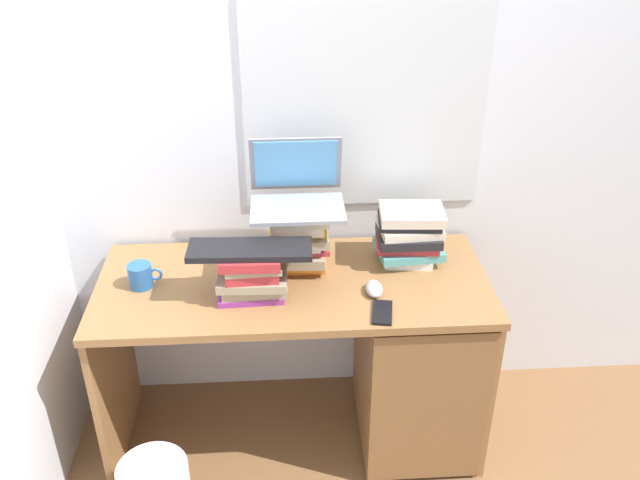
# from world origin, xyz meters

# --- Properties ---
(ground_plane) EXTENTS (6.00, 6.00, 0.00)m
(ground_plane) POSITION_xyz_m (0.00, 0.00, 0.00)
(ground_plane) COLOR brown
(wall_back) EXTENTS (6.00, 0.06, 2.60)m
(wall_back) POSITION_xyz_m (0.00, 0.35, 1.30)
(wall_back) COLOR silver
(wall_back) RESTS_ON ground
(desk) EXTENTS (1.42, 0.61, 0.75)m
(desk) POSITION_xyz_m (0.36, -0.02, 0.41)
(desk) COLOR olive
(desk) RESTS_ON ground
(book_stack_tall) EXTENTS (0.23, 0.20, 0.24)m
(book_stack_tall) POSITION_xyz_m (0.03, 0.09, 0.87)
(book_stack_tall) COLOR orange
(book_stack_tall) RESTS_ON desk
(book_stack_keyboard_riser) EXTENTS (0.25, 0.18, 0.18)m
(book_stack_keyboard_riser) POSITION_xyz_m (-0.14, -0.08, 0.84)
(book_stack_keyboard_riser) COLOR #8C338C
(book_stack_keyboard_riser) RESTS_ON desk
(book_stack_side) EXTENTS (0.26, 0.21, 0.22)m
(book_stack_side) POSITION_xyz_m (0.44, 0.12, 0.86)
(book_stack_side) COLOR white
(book_stack_side) RESTS_ON desk
(laptop) EXTENTS (0.33, 0.28, 0.23)m
(laptop) POSITION_xyz_m (0.02, 0.14, 1.05)
(laptop) COLOR gray
(laptop) RESTS_ON book_stack_tall
(keyboard) EXTENTS (0.42, 0.16, 0.02)m
(keyboard) POSITION_xyz_m (-0.15, -0.09, 0.94)
(keyboard) COLOR black
(keyboard) RESTS_ON book_stack_keyboard_riser
(computer_mouse) EXTENTS (0.06, 0.10, 0.04)m
(computer_mouse) POSITION_xyz_m (0.28, -0.10, 0.77)
(computer_mouse) COLOR #A5A8AD
(computer_mouse) RESTS_ON desk
(mug) EXTENTS (0.12, 0.09, 0.09)m
(mug) POSITION_xyz_m (-0.54, -0.00, 0.79)
(mug) COLOR #265999
(mug) RESTS_ON desk
(cell_phone) EXTENTS (0.09, 0.15, 0.01)m
(cell_phone) POSITION_xyz_m (0.29, -0.22, 0.75)
(cell_phone) COLOR black
(cell_phone) RESTS_ON desk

